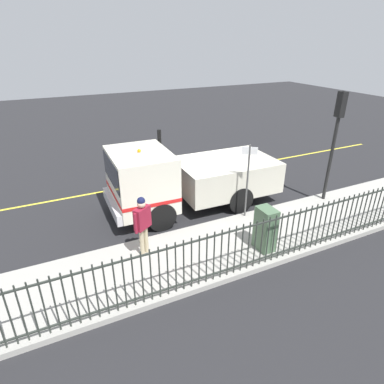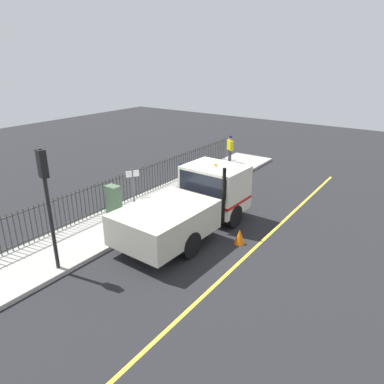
{
  "view_description": "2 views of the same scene",
  "coord_description": "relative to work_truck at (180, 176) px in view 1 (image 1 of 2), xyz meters",
  "views": [
    {
      "loc": [
        10.09,
        -5.68,
        5.72
      ],
      "look_at": [
        0.82,
        -1.22,
        0.86
      ],
      "focal_mm": 30.69,
      "sensor_mm": 36.0,
      "label": 1
    },
    {
      "loc": [
        -7.18,
        9.34,
        6.62
      ],
      "look_at": [
        0.94,
        -2.17,
        1.23
      ],
      "focal_mm": 33.34,
      "sensor_mm": 36.0,
      "label": 2
    }
  ],
  "objects": [
    {
      "name": "ground_plane",
      "position": [
        -0.24,
        1.42,
        -1.27
      ],
      "size": [
        56.3,
        56.3,
        0.0
      ],
      "primitive_type": "plane",
      "color": "#232326",
      "rests_on": "ground"
    },
    {
      "name": "worker_standing",
      "position": [
        2.32,
        -2.13,
        -0.03
      ],
      "size": [
        0.46,
        0.56,
        1.77
      ],
      "rotation": [
        0.0,
        0.0,
        2.16
      ],
      "color": "maroon",
      "rests_on": "sidewalk_slab"
    },
    {
      "name": "traffic_light_near",
      "position": [
        1.92,
        5.12,
        1.7
      ],
      "size": [
        0.33,
        0.26,
        3.95
      ],
      "rotation": [
        0.0,
        0.0,
        2.95
      ],
      "color": "black",
      "rests_on": "sidewalk_slab"
    },
    {
      "name": "sidewalk_slab",
      "position": [
        2.92,
        1.42,
        -1.19
      ],
      "size": [
        2.72,
        25.59,
        0.15
      ],
      "primitive_type": "cube",
      "color": "#A3A099",
      "rests_on": "ground"
    },
    {
      "name": "work_truck",
      "position": [
        0.0,
        0.0,
        0.0
      ],
      "size": [
        2.66,
        6.25,
        2.72
      ],
      "rotation": [
        0.0,
        0.0,
        3.11
      ],
      "color": "silver",
      "rests_on": "ground"
    },
    {
      "name": "street_sign",
      "position": [
        1.74,
        1.66,
        0.46
      ],
      "size": [
        0.29,
        0.44,
        2.54
      ],
      "color": "#4C4C4C",
      "rests_on": "sidewalk_slab"
    },
    {
      "name": "traffic_cone",
      "position": [
        -2.04,
        0.04,
        -0.97
      ],
      "size": [
        0.41,
        0.41,
        0.58
      ],
      "primitive_type": "cone",
      "color": "orange",
      "rests_on": "ground"
    },
    {
      "name": "utility_cabinet",
      "position": [
        3.58,
        1.07,
        -0.47
      ],
      "size": [
        0.61,
        0.42,
        1.29
      ],
      "primitive_type": "cube",
      "color": "#4C6B4C",
      "rests_on": "sidewalk_slab"
    },
    {
      "name": "iron_fence",
      "position": [
        4.15,
        1.42,
        -0.4
      ],
      "size": [
        0.04,
        21.79,
        1.42
      ],
      "color": "#2D332D",
      "rests_on": "sidewalk_slab"
    },
    {
      "name": "lane_marking",
      "position": [
        -2.67,
        1.42,
        -1.26
      ],
      "size": [
        0.12,
        23.03,
        0.01
      ],
      "primitive_type": "cube",
      "color": "yellow",
      "rests_on": "ground"
    }
  ]
}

